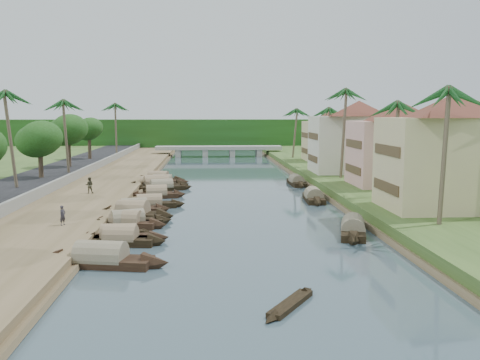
{
  "coord_description": "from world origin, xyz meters",
  "views": [
    {
      "loc": [
        -2.65,
        -47.37,
        9.53
      ],
      "look_at": [
        1.12,
        13.25,
        2.0
      ],
      "focal_mm": 40.0,
      "sensor_mm": 36.0,
      "label": 1
    }
  ],
  "objects": [
    {
      "name": "sampan_0",
      "position": [
        -9.36,
        -14.11,
        0.42
      ],
      "size": [
        9.24,
        3.56,
        2.36
      ],
      "rotation": [
        0.0,
        0.0,
        -0.2
      ],
      "color": "black",
      "rests_on": "ground"
    },
    {
      "name": "sampan_11",
      "position": [
        -9.22,
        21.58,
        0.42
      ],
      "size": [
        9.21,
        4.22,
        2.54
      ],
      "rotation": [
        0.0,
        0.0,
        0.26
      ],
      "color": "black",
      "rests_on": "ground"
    },
    {
      "name": "tree_5",
      "position": [
        -24.0,
        51.47,
        6.69
      ],
      "size": [
        4.52,
        4.52,
        7.25
      ],
      "color": "#4B3A2B",
      "rests_on": "ground"
    },
    {
      "name": "right_bank",
      "position": [
        19.0,
        20.0,
        0.6
      ],
      "size": [
        16.0,
        180.0,
        1.2
      ],
      "primitive_type": "cube",
      "color": "#314A1D",
      "rests_on": "ground"
    },
    {
      "name": "building_far",
      "position": [
        18.99,
        28.0,
        6.38
      ],
      "size": [
        15.59,
        15.59,
        10.2
      ],
      "color": "beige",
      "rests_on": "right_bank"
    },
    {
      "name": "canoe_0",
      "position": [
        1.46,
        -21.95,
        0.1
      ],
      "size": [
        3.67,
        5.13,
        0.74
      ],
      "rotation": [
        0.0,
        0.0,
        1.0
      ],
      "color": "black",
      "rests_on": "ground"
    },
    {
      "name": "left_bank",
      "position": [
        -16.0,
        20.0,
        0.4
      ],
      "size": [
        10.0,
        180.0,
        0.8
      ],
      "primitive_type": "cube",
      "color": "brown",
      "rests_on": "ground"
    },
    {
      "name": "sampan_3",
      "position": [
        -9.39,
        -2.33,
        0.41
      ],
      "size": [
        8.0,
        4.08,
        2.14
      ],
      "rotation": [
        0.0,
        0.0,
        0.33
      ],
      "color": "black",
      "rests_on": "ground"
    },
    {
      "name": "ground",
      "position": [
        0.0,
        0.0,
        0.0
      ],
      "size": [
        220.0,
        220.0,
        0.0
      ],
      "primitive_type": "plane",
      "color": "#384B54",
      "rests_on": "ground"
    },
    {
      "name": "sampan_7",
      "position": [
        -8.54,
        6.87,
        0.41
      ],
      "size": [
        7.64,
        2.43,
        2.03
      ],
      "rotation": [
        0.0,
        0.0,
        0.12
      ],
      "color": "black",
      "rests_on": "ground"
    },
    {
      "name": "building_distant",
      "position": [
        19.99,
        48.0,
        5.88
      ],
      "size": [
        12.62,
        12.62,
        9.2
      ],
      "color": "tan",
      "rests_on": "right_bank"
    },
    {
      "name": "sampan_13",
      "position": [
        -9.54,
        28.03,
        0.42
      ],
      "size": [
        8.26,
        3.32,
        2.21
      ],
      "rotation": [
        0.0,
        0.0,
        -0.21
      ],
      "color": "black",
      "rests_on": "ground"
    },
    {
      "name": "sampan_15",
      "position": [
        9.05,
        10.07,
        0.41
      ],
      "size": [
        2.15,
        8.12,
        2.16
      ],
      "rotation": [
        0.0,
        0.0,
        1.51
      ],
      "color": "black",
      "rests_on": "ground"
    },
    {
      "name": "canoe_2",
      "position": [
        -8.42,
        16.99,
        0.1
      ],
      "size": [
        4.65,
        2.66,
        0.7
      ],
      "rotation": [
        0.0,
        0.0,
        -0.44
      ],
      "color": "black",
      "rests_on": "ground"
    },
    {
      "name": "bridge",
      "position": [
        0.0,
        72.0,
        1.72
      ],
      "size": [
        28.0,
        4.0,
        2.4
      ],
      "color": "gray",
      "rests_on": "ground"
    },
    {
      "name": "sampan_12",
      "position": [
        -8.72,
        25.47,
        0.4
      ],
      "size": [
        7.42,
        1.66,
        1.81
      ],
      "rotation": [
        0.0,
        0.0,
        -0.03
      ],
      "color": "black",
      "rests_on": "ground"
    },
    {
      "name": "palm_0",
      "position": [
        15.0,
        -8.54,
        11.09
      ],
      "size": [
        3.2,
        3.2,
        11.68
      ],
      "color": "brown",
      "rests_on": "ground"
    },
    {
      "name": "person_near",
      "position": [
        -14.05,
        -5.15,
        1.58
      ],
      "size": [
        0.6,
        0.68,
        1.57
      ],
      "primitive_type": "imported",
      "rotation": [
        0.0,
        0.0,
        1.07
      ],
      "color": "#2A2830",
      "rests_on": "left_bank"
    },
    {
      "name": "sampan_6",
      "position": [
        -9.69,
        3.8,
        0.41
      ],
      "size": [
        7.37,
        3.12,
        2.16
      ],
      "rotation": [
        0.0,
        0.0,
        0.21
      ],
      "color": "black",
      "rests_on": "ground"
    },
    {
      "name": "road",
      "position": [
        -24.5,
        20.0,
        0.7
      ],
      "size": [
        8.0,
        180.0,
        1.4
      ],
      "primitive_type": "cube",
      "color": "black",
      "rests_on": "ground"
    },
    {
      "name": "sampan_10",
      "position": [
        -10.3,
        22.83,
        0.41
      ],
      "size": [
        6.82,
        1.84,
        1.91
      ],
      "rotation": [
        0.0,
        0.0,
        0.05
      ],
      "color": "black",
      "rests_on": "ground"
    },
    {
      "name": "treeline",
      "position": [
        0.0,
        100.0,
        4.0
      ],
      "size": [
        120.0,
        14.0,
        8.0
      ],
      "color": "#1C3E11",
      "rests_on": "ground"
    },
    {
      "name": "palm_2",
      "position": [
        15.0,
        21.37,
        12.27
      ],
      "size": [
        3.2,
        3.2,
        12.92
      ],
      "color": "brown",
      "rests_on": "ground"
    },
    {
      "name": "retaining_wall",
      "position": [
        -20.2,
        20.0,
        1.35
      ],
      "size": [
        0.4,
        180.0,
        1.1
      ],
      "primitive_type": "cube",
      "color": "slate",
      "rests_on": "left_bank"
    },
    {
      "name": "building_near",
      "position": [
        18.99,
        -2.0,
        6.38
      ],
      "size": [
        14.85,
        14.85,
        10.2
      ],
      "color": "tan",
      "rests_on": "right_bank"
    },
    {
      "name": "sampan_5",
      "position": [
        -9.47,
        1.34,
        0.42
      ],
      "size": [
        8.29,
        3.75,
        2.53
      ],
      "rotation": [
        0.0,
        0.0,
        -0.23
      ],
      "color": "black",
      "rests_on": "ground"
    },
    {
      "name": "palm_1",
      "position": [
        16.0,
        5.72,
        10.37
      ],
      "size": [
        3.2,
        3.2,
        10.94
      ],
      "color": "brown",
      "rests_on": "ground"
    },
    {
      "name": "tree_4",
      "position": [
        -24.0,
        36.74,
        6.97
      ],
      "size": [
        5.39,
        5.39,
        7.87
      ],
      "color": "#4B3A2B",
      "rests_on": "ground"
    },
    {
      "name": "building_mid",
      "position": [
        19.99,
        14.0,
        6.13
      ],
      "size": [
        14.11,
        14.11,
        9.7
      ],
      "color": "#D4A096",
      "rests_on": "right_bank"
    },
    {
      "name": "palm_3",
      "position": [
        16.0,
        36.93,
        10.12
      ],
      "size": [
        3.2,
        3.2,
        10.66
      ],
      "color": "brown",
      "rests_on": "ground"
    },
    {
      "name": "sampan_14",
      "position": [
        8.94,
        -6.28,
        0.41
      ],
      "size": [
        3.88,
        9.09,
        2.18
      ],
      "rotation": [
        0.0,
        0.0,
        1.31
      ],
      "color": "black",
      "rests_on": "ground"
    },
    {
      "name": "sampan_4",
      "position": [
        -9.51,
        -2.57,
        0.41
      ],
      "size": [
        7.51,
        3.19,
        2.11
      ],
      "rotation": [
        0.0,
        0.0,
        -0.22
      ],
      "color": "black",
      "rests_on": "ground"
    },
    {
      "name": "canoe_1",
      "position": [
        -9.19,
        -4.85,
        0.1
      ],
      "size": [
        4.35,
        1.07,
        0.7
      ],
      "rotation": [
        0.0,
        0.0,
        -0.09
      ],
      "color": "black",
      "rests_on": "ground"
    },
    {
      "name": "sampan_1",
      "position": [
        -8.98,
        -8.67,
        0.41
      ],
      "size": [
        7.03,
        2.44,
        2.08
      ],
      "rotation": [
        0.0,
        0.0,
        -0.13
      ],
      "color": "black",
      "rests_on": "ground"
    },
    {
      "name": "palm_8",
      "position": [
        -20.5,
        59.5,
        11.14
      ],
      "size": [
        3.2,
        3.2,
        11.52
      ],
      "color": "brown",
      "rests_on": "ground"
    },
    {
      "name": "sampan_2",
      "position": [
        -9.22,
        -8.0,
        0.41
      ],
      "size": [
        7.63,
        1.83,
        2.03
      ],
      "rotation": [
        0.0,
        0.0,
        0.02
      ],
      "color": "black",
      "rests_on": "ground"
    },
    {
      "name": "tree_3",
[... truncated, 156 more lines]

